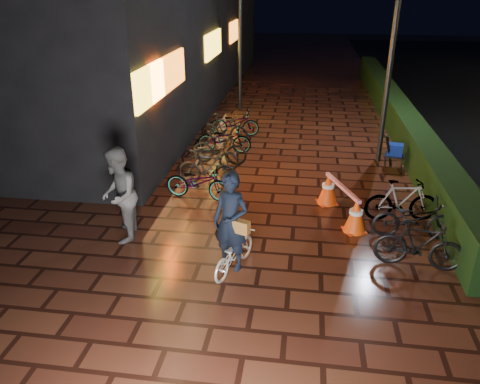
% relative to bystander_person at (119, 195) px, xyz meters
% --- Properties ---
extents(ground, '(80.00, 80.00, 0.00)m').
position_rel_bystander_person_xyz_m(ground, '(3.40, 0.97, -0.97)').
color(ground, '#381911').
rests_on(ground, ground).
extents(hedge, '(0.70, 20.00, 1.00)m').
position_rel_bystander_person_xyz_m(hedge, '(6.70, 8.97, -0.47)').
color(hedge, black).
rests_on(hedge, ground).
extents(bystander_person, '(0.93, 1.08, 1.93)m').
position_rel_bystander_person_xyz_m(bystander_person, '(0.00, 0.00, 0.00)').
color(bystander_person, '#5D5C5F').
rests_on(bystander_person, ground).
extents(lamp_post_hedge, '(0.53, 0.24, 5.56)m').
position_rel_bystander_person_xyz_m(lamp_post_hedge, '(5.69, 5.43, 2.09)').
color(lamp_post_hedge, black).
rests_on(lamp_post_hedge, ground).
extents(lamp_post_sf, '(0.55, 0.23, 5.74)m').
position_rel_bystander_person_xyz_m(lamp_post_sf, '(0.87, 10.65, 2.19)').
color(lamp_post_sf, black).
rests_on(lamp_post_sf, ground).
extents(cyclist, '(0.90, 1.42, 1.92)m').
position_rel_bystander_person_xyz_m(cyclist, '(2.38, -0.83, -0.25)').
color(cyclist, white).
rests_on(cyclist, ground).
extents(traffic_barrier, '(1.06, 1.81, 0.75)m').
position_rel_bystander_person_xyz_m(traffic_barrier, '(4.41, 1.63, -0.59)').
color(traffic_barrier, '#F4470C').
rests_on(traffic_barrier, ground).
extents(cart_assembly, '(0.67, 0.57, 1.05)m').
position_rel_bystander_person_xyz_m(cart_assembly, '(5.98, 4.70, -0.43)').
color(cart_assembly, black).
rests_on(cart_assembly, ground).
extents(parked_bikes_storefront, '(1.85, 5.80, 0.95)m').
position_rel_bystander_person_xyz_m(parked_bikes_storefront, '(1.10, 4.63, -0.52)').
color(parked_bikes_storefront, black).
rests_on(parked_bikes_storefront, ground).
extents(parked_bikes_hedge, '(1.75, 2.50, 0.95)m').
position_rel_bystander_person_xyz_m(parked_bikes_hedge, '(5.72, 0.76, -0.51)').
color(parked_bikes_hedge, black).
rests_on(parked_bikes_hedge, ground).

